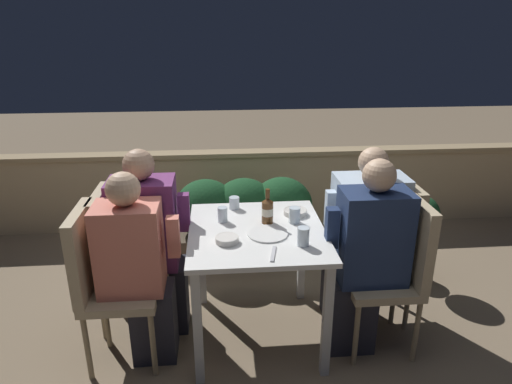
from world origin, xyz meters
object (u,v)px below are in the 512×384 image
Objects in this scene: chair_right_near at (398,262)px; person_purple_stripe at (152,243)px; chair_left_far at (119,251)px; chair_right_far at (391,240)px; person_coral_top at (138,269)px; chair_left_near at (102,274)px; potted_plant at (416,229)px; person_blue_shirt at (361,237)px; person_navy_jumper at (365,258)px; beer_bottle at (267,210)px.

person_purple_stripe is at bearing 168.99° from chair_right_near.
chair_left_far is 1.00× the size of chair_right_near.
person_coral_top is at bearing -170.06° from chair_right_far.
chair_right_near is at bearing -0.56° from person_coral_top.
person_coral_top is at bearing 0.00° from chair_left_near.
chair_left_near is 2.32m from potted_plant.
chair_left_near and chair_right_far have the same top height.
potted_plant is at bearing 18.23° from chair_left_near.
potted_plant is (2.15, 0.45, -0.15)m from chair_left_far.
chair_right_far is 0.21m from person_blue_shirt.
chair_left_near is 0.79× the size of person_navy_jumper.
chair_left_far is at bearing 120.61° from person_coral_top.
chair_left_far is (0.04, 0.28, 0.00)m from chair_left_near.
person_purple_stripe is at bearing 47.81° from chair_left_near.
person_purple_stripe reaches higher than person_blue_shirt.
person_purple_stripe is 1.27× the size of chair_right_near.
chair_left_far is 1.77m from chair_right_far.
chair_left_near and chair_left_far have the same top height.
person_navy_jumper is (-0.21, 0.00, 0.04)m from chair_right_near.
chair_right_far is at bearing 0.00° from person_blue_shirt.
chair_right_near reaches higher than potted_plant.
person_purple_stripe is at bearing 167.28° from person_navy_jumper.
chair_right_far is 4.35× the size of beer_bottle.
chair_left_far is 1.53m from person_navy_jumper.
person_navy_jumper is at bearing -132.72° from chair_right_far.
person_purple_stripe reaches higher than person_coral_top.
chair_left_far is at bearing -179.83° from chair_right_far.
chair_right_far is (1.61, 0.28, -0.02)m from person_coral_top.
person_navy_jumper is at bearing 180.00° from chair_right_near.
beer_bottle is (0.94, -0.04, 0.26)m from chair_left_far.
chair_left_near is 1.04m from beer_bottle.
person_navy_jumper reaches higher than potted_plant.
person_navy_jumper reaches higher than person_blue_shirt.
beer_bottle is at bearing -175.89° from person_blue_shirt.
chair_left_far is at bearing 177.57° from beer_bottle.
person_coral_top reaches higher than chair_right_far.
chair_left_near is 0.21m from person_coral_top.
chair_right_far is (0.27, 0.30, -0.04)m from person_navy_jumper.
beer_bottle is (-0.77, 0.25, 0.26)m from chair_right_near.
person_purple_stripe is (0.04, 0.28, 0.02)m from person_coral_top.
chair_left_near is at bearing -166.44° from beer_bottle.
person_blue_shirt is 1.71× the size of potted_plant.
chair_left_far is at bearing -179.80° from person_blue_shirt.
person_navy_jumper is 0.65m from beer_bottle.
person_blue_shirt reaches higher than potted_plant.
chair_left_far is at bearing 170.29° from chair_right_near.
chair_left_near and chair_right_near have the same top height.
person_coral_top is 0.84m from beer_bottle.
person_coral_top reaches higher than potted_plant.
chair_right_near is at bearing -0.49° from chair_left_near.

